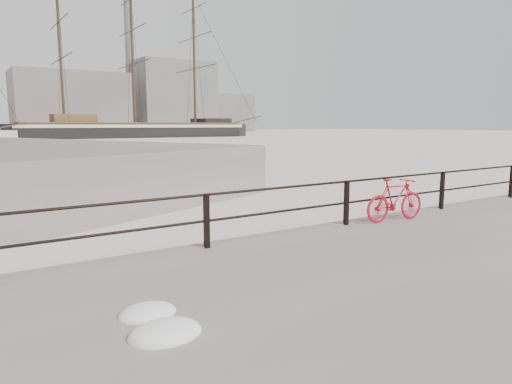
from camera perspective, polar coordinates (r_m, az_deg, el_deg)
ground at (r=13.27m, az=21.49°, el=-3.38°), size 400.00×400.00×0.00m
guardrail at (r=13.05m, az=22.23°, el=0.18°), size 28.00×0.10×1.00m
bicycle at (r=11.05m, az=17.01°, el=-0.92°), size 1.69×0.43×1.01m
barque_black at (r=96.09m, az=-14.80°, el=6.60°), size 59.02×19.32×33.47m
industrial_west at (r=150.69m, az=-22.14°, el=10.25°), size 32.00×18.00×18.00m
industrial_mid at (r=166.22m, az=-10.43°, el=11.53°), size 26.00×20.00×24.00m
industrial_east at (r=180.72m, az=-4.21°, el=9.79°), size 20.00×16.00×14.00m
smokestack at (r=167.11m, az=-15.46°, el=14.79°), size 2.80×2.80×44.00m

